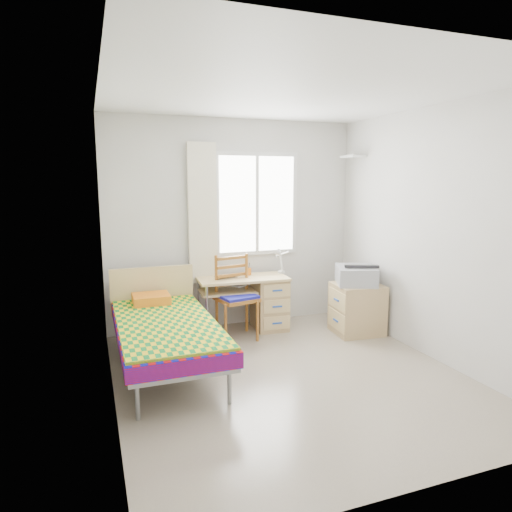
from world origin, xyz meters
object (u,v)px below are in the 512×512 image
(desk, at_px, (264,300))
(chair, at_px, (236,292))
(bed, at_px, (165,327))
(printer, at_px, (356,275))
(cabinet, at_px, (357,309))

(desk, height_order, chair, chair)
(desk, relative_size, chair, 1.13)
(bed, bearing_deg, chair, 33.62)
(desk, distance_m, printer, 1.17)
(bed, distance_m, cabinet, 2.38)
(printer, bearing_deg, desk, 176.18)
(bed, height_order, cabinet, bed)
(printer, bearing_deg, chair, -170.47)
(bed, distance_m, printer, 2.39)
(bed, relative_size, desk, 1.78)
(cabinet, bearing_deg, chair, 170.27)
(bed, bearing_deg, printer, 6.75)
(chair, bearing_deg, printer, -25.29)
(bed, relative_size, chair, 2.02)
(desk, relative_size, printer, 1.71)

